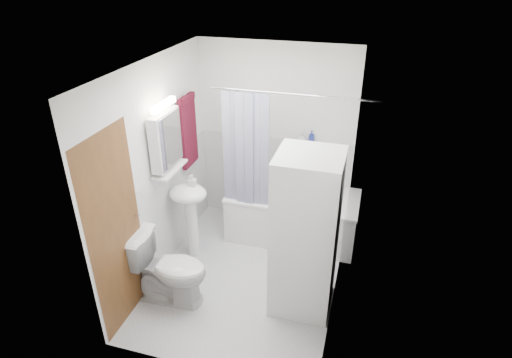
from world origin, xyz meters
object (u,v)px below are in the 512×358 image
(bathtub, at_px, (293,213))
(toilet, at_px, (169,269))
(sink, at_px, (189,205))
(washer_dryer, at_px, (305,235))

(bathtub, bearing_deg, toilet, -124.06)
(sink, xyz_separation_m, toilet, (0.09, -0.77, -0.31))
(toilet, bearing_deg, washer_dryer, -78.51)
(bathtub, distance_m, washer_dryer, 1.30)
(bathtub, height_order, toilet, toilet)
(bathtub, bearing_deg, sink, -147.17)
(sink, xyz_separation_m, washer_dryer, (1.43, -0.44, 0.16))
(bathtub, relative_size, washer_dryer, 0.94)
(sink, bearing_deg, toilet, -83.17)
(sink, height_order, toilet, sink)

